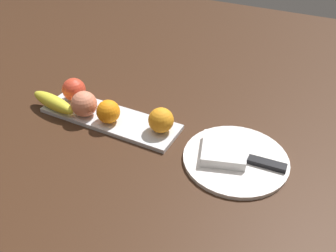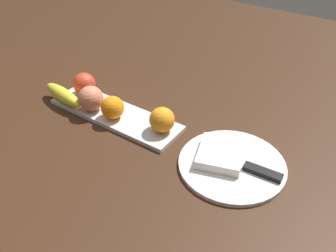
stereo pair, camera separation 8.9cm
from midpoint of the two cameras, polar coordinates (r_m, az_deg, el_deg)
name	(u,v)px [view 2 (the right image)]	position (r m, az deg, el deg)	size (l,w,h in m)	color
ground_plane	(95,118)	(1.00, -9.40, 1.27)	(2.40, 2.40, 0.00)	#392213
fruit_tray	(115,114)	(1.00, -6.22, 1.83)	(0.41, 0.12, 0.01)	silver
apple	(84,84)	(1.08, -11.31, 6.71)	(0.07, 0.07, 0.07)	red
banana	(62,95)	(1.06, -14.69, 4.82)	(0.17, 0.04, 0.04)	yellow
orange_near_apple	(162,120)	(0.90, 1.82, 0.92)	(0.07, 0.07, 0.07)	orange
orange_near_banana	(113,108)	(0.96, -6.50, 2.93)	(0.06, 0.06, 0.06)	orange
peach	(91,98)	(1.00, -10.10, 4.38)	(0.07, 0.07, 0.07)	#D77C5C
dinner_plate	(232,165)	(0.86, 13.40, -6.30)	(0.26, 0.26, 0.01)	white
folded_napkin	(221,154)	(0.85, 11.60, -4.65)	(0.10, 0.12, 0.02)	white
knife	(256,170)	(0.84, 17.25, -7.05)	(0.18, 0.03, 0.01)	silver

